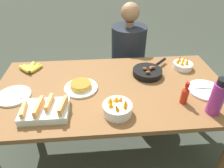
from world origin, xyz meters
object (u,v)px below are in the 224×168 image
(banana_bunch, at_px, (30,68))
(frittata_plate_center, at_px, (81,87))
(empty_plate_far_left, at_px, (205,90))
(melon_tray, at_px, (45,110))
(hot_sauce_bottle, at_px, (185,94))
(empty_plate_near_front, at_px, (14,96))
(water_bottle, at_px, (217,97))
(fruit_bowl_citrus, at_px, (117,108))
(person_figure, at_px, (128,65))
(fruit_bowl_mango, at_px, (183,65))
(skillet, at_px, (148,72))

(banana_bunch, height_order, frittata_plate_center, frittata_plate_center)
(empty_plate_far_left, bearing_deg, frittata_plate_center, 173.67)
(frittata_plate_center, bearing_deg, melon_tray, -130.33)
(melon_tray, relative_size, hot_sauce_bottle, 1.82)
(banana_bunch, xyz_separation_m, empty_plate_near_front, (-0.03, -0.36, -0.01))
(empty_plate_far_left, bearing_deg, melon_tray, -172.46)
(frittata_plate_center, xyz_separation_m, empty_plate_near_front, (-0.48, -0.06, -0.01))
(banana_bunch, height_order, water_bottle, water_bottle)
(fruit_bowl_citrus, bearing_deg, empty_plate_far_left, 14.88)
(person_figure, bearing_deg, frittata_plate_center, -122.29)
(melon_tray, bearing_deg, water_bottle, -3.80)
(fruit_bowl_citrus, bearing_deg, empty_plate_near_front, 162.59)
(fruit_bowl_mango, height_order, water_bottle, water_bottle)
(hot_sauce_bottle, bearing_deg, water_bottle, -35.36)
(banana_bunch, relative_size, hot_sauce_bottle, 1.38)
(empty_plate_far_left, bearing_deg, person_figure, 117.60)
(banana_bunch, height_order, fruit_bowl_mango, fruit_bowl_mango)
(melon_tray, height_order, person_figure, person_figure)
(fruit_bowl_mango, height_order, person_figure, person_figure)
(skillet, distance_m, person_figure, 0.67)
(empty_plate_near_front, bearing_deg, fruit_bowl_citrus, -17.41)
(frittata_plate_center, distance_m, person_figure, 0.93)
(skillet, relative_size, fruit_bowl_citrus, 1.77)
(water_bottle, height_order, person_figure, person_figure)
(empty_plate_far_left, height_order, fruit_bowl_mango, fruit_bowl_mango)
(empty_plate_far_left, xyz_separation_m, fruit_bowl_citrus, (-0.68, -0.18, 0.03))
(water_bottle, bearing_deg, fruit_bowl_mango, 88.94)
(frittata_plate_center, bearing_deg, empty_plate_far_left, -6.33)
(banana_bunch, height_order, empty_plate_far_left, banana_bunch)
(frittata_plate_center, relative_size, empty_plate_far_left, 0.96)
(skillet, bearing_deg, melon_tray, 164.69)
(skillet, xyz_separation_m, frittata_plate_center, (-0.55, -0.15, -0.01))
(melon_tray, height_order, fruit_bowl_citrus, fruit_bowl_citrus)
(skillet, xyz_separation_m, hot_sauce_bottle, (0.16, -0.37, 0.04))
(skillet, bearing_deg, empty_plate_far_left, -77.48)
(hot_sauce_bottle, bearing_deg, melon_tray, -177.69)
(empty_plate_near_front, xyz_separation_m, person_figure, (0.96, 0.81, -0.26))
(empty_plate_near_front, bearing_deg, person_figure, 40.33)
(person_figure, bearing_deg, water_bottle, -70.28)
(empty_plate_near_front, xyz_separation_m, hot_sauce_bottle, (1.19, -0.16, 0.06))
(empty_plate_far_left, bearing_deg, fruit_bowl_mango, 98.58)
(melon_tray, height_order, frittata_plate_center, melon_tray)
(fruit_bowl_mango, relative_size, person_figure, 0.14)
(skillet, relative_size, empty_plate_near_front, 1.39)
(empty_plate_near_front, bearing_deg, skillet, 11.57)
(fruit_bowl_mango, relative_size, fruit_bowl_citrus, 0.88)
(person_figure, bearing_deg, banana_bunch, -154.25)
(empty_plate_near_front, bearing_deg, fruit_bowl_mango, 12.13)
(banana_bunch, bearing_deg, fruit_bowl_mango, -3.11)
(banana_bunch, distance_m, fruit_bowl_mango, 1.33)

